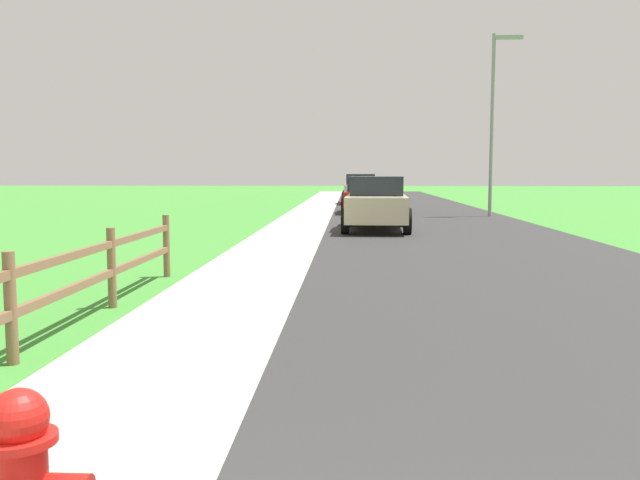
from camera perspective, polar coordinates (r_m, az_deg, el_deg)
ground_plane at (r=26.54m, az=0.97°, el=1.99°), size 120.00×120.00×0.00m
road_asphalt at (r=28.66m, az=8.11°, el=2.22°), size 7.00×66.00×0.01m
curb_concrete at (r=28.77m, az=-4.90°, el=2.27°), size 6.00×66.00×0.01m
grass_verge at (r=29.00m, az=-7.84°, el=2.27°), size 5.00×66.00×0.00m
rail_fence at (r=6.70m, az=-24.75°, el=-4.57°), size 0.11×10.43×1.04m
parked_suv_beige at (r=20.48m, az=4.79°, el=3.11°), size 2.10×4.63×1.62m
parked_car_red at (r=29.43m, az=4.04°, el=3.89°), size 2.25×4.61×1.55m
parked_car_silver at (r=37.70m, az=3.43°, el=4.33°), size 2.00×4.72×1.65m
street_lamp at (r=27.64m, az=14.59°, el=10.59°), size 1.17×0.20×7.09m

